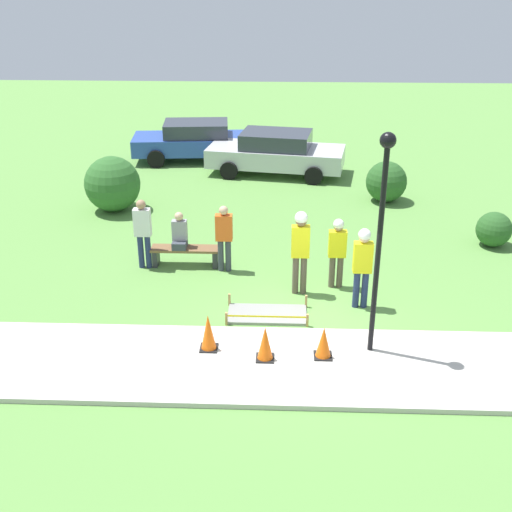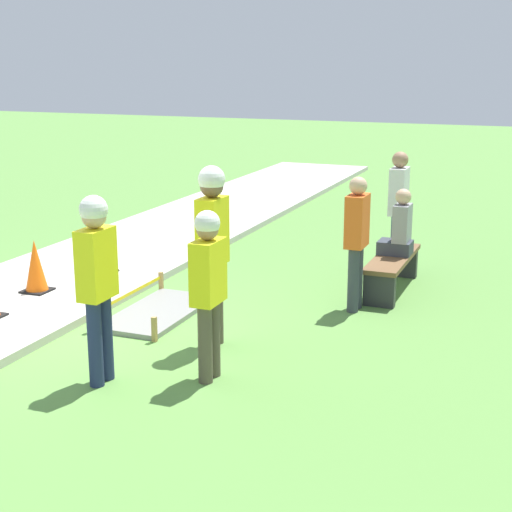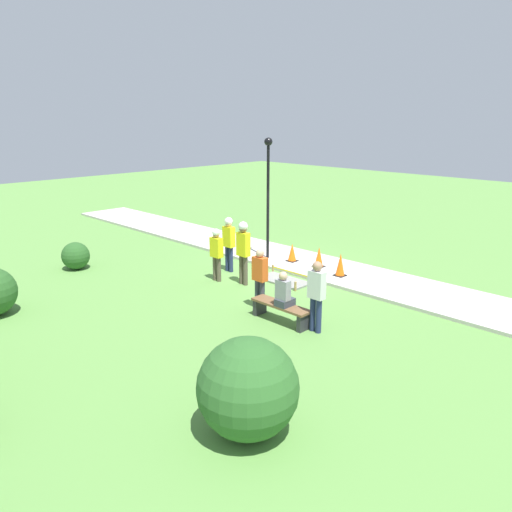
% 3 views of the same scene
% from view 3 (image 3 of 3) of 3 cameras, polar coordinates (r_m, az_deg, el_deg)
% --- Properties ---
extents(ground_plane, '(60.00, 60.00, 0.00)m').
position_cam_3_polar(ground_plane, '(16.58, 2.72, -1.84)').
color(ground_plane, '#5B8E42').
extents(sidewalk, '(28.00, 2.51, 0.10)m').
position_cam_3_polar(sidewalk, '(17.48, 5.49, -0.79)').
color(sidewalk, '#BCB7AD').
rests_on(sidewalk, ground_plane).
extents(wet_concrete_patch, '(1.72, 0.87, 0.28)m').
position_cam_3_polar(wet_concrete_patch, '(15.63, 3.16, -2.80)').
color(wet_concrete_patch, gray).
rests_on(wet_concrete_patch, ground_plane).
extents(traffic_cone_near_patch, '(0.34, 0.34, 0.73)m').
position_cam_3_polar(traffic_cone_near_patch, '(15.97, 9.61, -0.99)').
color(traffic_cone_near_patch, black).
rests_on(traffic_cone_near_patch, sidewalk).
extents(traffic_cone_far_patch, '(0.34, 0.34, 0.68)m').
position_cam_3_polar(traffic_cone_far_patch, '(16.83, 7.20, -0.13)').
color(traffic_cone_far_patch, black).
rests_on(traffic_cone_far_patch, sidewalk).
extents(traffic_cone_sidewalk_edge, '(0.34, 0.34, 0.63)m').
position_cam_3_polar(traffic_cone_sidewalk_edge, '(17.40, 4.15, 0.40)').
color(traffic_cone_sidewalk_edge, black).
rests_on(traffic_cone_sidewalk_edge, sidewalk).
extents(park_bench, '(1.68, 0.44, 0.48)m').
position_cam_3_polar(park_bench, '(12.54, 2.86, -6.11)').
color(park_bench, '#2D2D33').
rests_on(park_bench, ground_plane).
extents(person_seated_on_bench, '(0.36, 0.44, 0.89)m').
position_cam_3_polar(person_seated_on_bench, '(12.25, 3.19, -4.20)').
color(person_seated_on_bench, '#383D47').
rests_on(person_seated_on_bench, park_bench).
extents(worker_supervisor, '(0.40, 0.24, 1.67)m').
position_cam_3_polar(worker_supervisor, '(15.47, -4.54, 0.64)').
color(worker_supervisor, brown).
rests_on(worker_supervisor, ground_plane).
extents(worker_assistant, '(0.40, 0.28, 1.97)m').
position_cam_3_polar(worker_assistant, '(15.03, -1.47, 1.11)').
color(worker_assistant, brown).
rests_on(worker_assistant, ground_plane).
extents(worker_trainee, '(0.40, 0.26, 1.83)m').
position_cam_3_polar(worker_trainee, '(16.37, -3.12, 1.93)').
color(worker_trainee, navy).
rests_on(worker_trainee, ground_plane).
extents(bystander_in_orange_shirt, '(0.40, 0.22, 1.66)m').
position_cam_3_polar(bystander_in_orange_shirt, '(13.14, 0.44, -2.26)').
color(bystander_in_orange_shirt, '#383D47').
rests_on(bystander_in_orange_shirt, ground_plane).
extents(bystander_in_gray_shirt, '(0.40, 0.23, 1.75)m').
position_cam_3_polar(bystander_in_gray_shirt, '(11.83, 6.92, -4.14)').
color(bystander_in_gray_shirt, navy).
rests_on(bystander_in_gray_shirt, ground_plane).
extents(lamppost_near, '(0.28, 0.28, 4.20)m').
position_cam_3_polar(lamppost_near, '(17.33, 1.39, 8.51)').
color(lamppost_near, black).
rests_on(lamppost_near, sidewalk).
extents(shrub_rounded_near, '(0.93, 0.93, 0.93)m').
position_cam_3_polar(shrub_rounded_near, '(17.82, -19.92, 0.02)').
color(shrub_rounded_near, '#285623').
rests_on(shrub_rounded_near, ground_plane).
extents(shrub_rounded_far, '(1.65, 1.65, 1.65)m').
position_cam_3_polar(shrub_rounded_far, '(8.19, -0.94, -14.86)').
color(shrub_rounded_far, '#2D6028').
rests_on(shrub_rounded_far, ground_plane).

